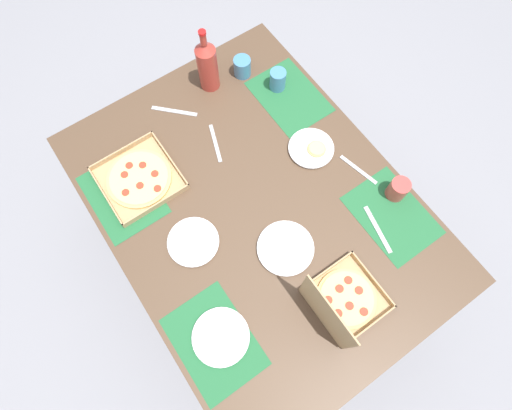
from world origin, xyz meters
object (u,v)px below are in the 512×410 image
at_px(plate_near_left, 312,149).
at_px(cup_spare, 398,189).
at_px(pizza_box_edge_far, 139,178).
at_px(plate_far_left, 193,242).
at_px(plate_middle, 285,248).
at_px(cup_dark, 242,67).
at_px(cup_clear_left, 278,80).
at_px(pizza_box_corner_right, 342,302).
at_px(plate_near_right, 221,337).
at_px(soda_bottle, 207,65).

bearing_deg(plate_near_left, cup_spare, -156.61).
relative_size(pizza_box_edge_far, plate_far_left, 1.51).
distance_m(plate_middle, cup_spare, 0.52).
bearing_deg(plate_far_left, plate_middle, -128.67).
relative_size(pizza_box_edge_far, cup_dark, 3.39).
height_order(plate_near_left, cup_spare, cup_spare).
bearing_deg(plate_near_left, pizza_box_edge_far, 66.37).
relative_size(plate_near_left, cup_clear_left, 1.99).
relative_size(pizza_box_corner_right, cup_clear_left, 2.93).
bearing_deg(pizza_box_corner_right, cup_spare, -64.83).
height_order(plate_middle, plate_near_left, plate_near_left).
relative_size(cup_dark, cup_clear_left, 0.92).
height_order(plate_near_right, soda_bottle, soda_bottle).
relative_size(plate_far_left, plate_near_left, 1.04).
bearing_deg(cup_spare, cup_dark, 11.35).
distance_m(plate_far_left, plate_near_right, 0.38).
bearing_deg(plate_near_right, cup_clear_left, -46.27).
distance_m(plate_far_left, soda_bottle, 0.77).
bearing_deg(plate_near_right, plate_middle, -70.99).
bearing_deg(cup_spare, plate_near_right, 94.22).
bearing_deg(plate_near_right, pizza_box_corner_right, -109.46).
bearing_deg(pizza_box_edge_far, plate_near_right, 175.06).
bearing_deg(soda_bottle, cup_clear_left, -127.33).
bearing_deg(pizza_box_corner_right, plate_near_left, -28.18).
xyz_separation_m(pizza_box_edge_far, cup_dark, (0.21, -0.66, 0.03)).
bearing_deg(cup_clear_left, soda_bottle, 52.67).
distance_m(cup_dark, cup_clear_left, 0.18).
xyz_separation_m(plate_middle, plate_near_right, (-0.13, 0.39, 0.00)).
bearing_deg(cup_clear_left, plate_middle, 146.57).
height_order(plate_far_left, plate_near_right, same).
bearing_deg(cup_dark, soda_bottle, 77.87).
xyz_separation_m(plate_near_right, soda_bottle, (0.97, -0.57, 0.12)).
xyz_separation_m(plate_middle, plate_far_left, (0.23, 0.28, 0.00)).
xyz_separation_m(pizza_box_edge_far, cup_clear_left, (0.05, -0.75, 0.04)).
height_order(plate_middle, plate_far_left, same).
bearing_deg(soda_bottle, plate_far_left, 142.56).
relative_size(plate_near_right, soda_bottle, 0.65).
bearing_deg(cup_dark, plate_near_right, 142.16).
distance_m(plate_near_left, cup_clear_left, 0.36).
bearing_deg(plate_near_left, soda_bottle, 17.94).
distance_m(cup_spare, cup_clear_left, 0.72).
distance_m(plate_middle, plate_near_right, 0.41).
xyz_separation_m(plate_far_left, plate_near_right, (-0.36, 0.10, 0.00)).
height_order(pizza_box_corner_right, plate_far_left, pizza_box_corner_right).
xyz_separation_m(pizza_box_corner_right, cup_dark, (1.09, -0.29, 0.00)).
relative_size(plate_near_left, cup_dark, 2.17).
xyz_separation_m(pizza_box_edge_far, soda_bottle, (0.24, -0.51, 0.12)).
relative_size(plate_near_left, cup_spare, 2.07).
distance_m(plate_far_left, cup_spare, 0.85).
relative_size(plate_near_right, cup_clear_left, 2.12).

